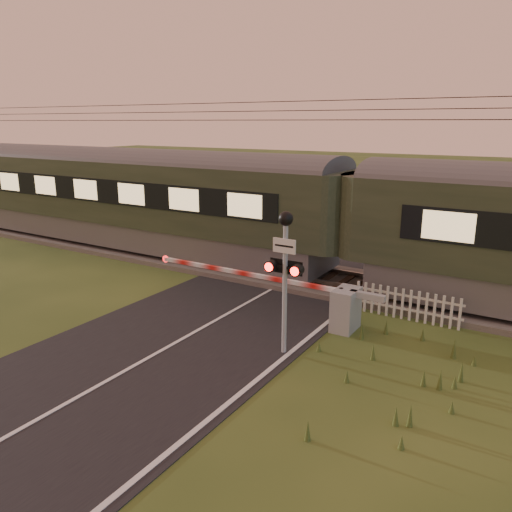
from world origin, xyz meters
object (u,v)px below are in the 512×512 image
Objects in this scene: picket_fence at (406,304)px; train at (353,220)px; crossing_signal at (285,258)px; boom_gate at (333,304)px.

train is at bearing 142.03° from picket_fence.
crossing_signal is 4.58m from picket_fence.
boom_gate reaches higher than picket_fence.
train is 14.08× the size of picket_fence.
train is 3.93m from boom_gate.
boom_gate is at bearing -76.19° from train.
boom_gate is at bearing 80.02° from crossing_signal.
crossing_signal is (-0.37, -2.10, 1.75)m from boom_gate.
boom_gate is 2.76m from crossing_signal.
picket_fence is (1.95, 3.67, -1.94)m from crossing_signal.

